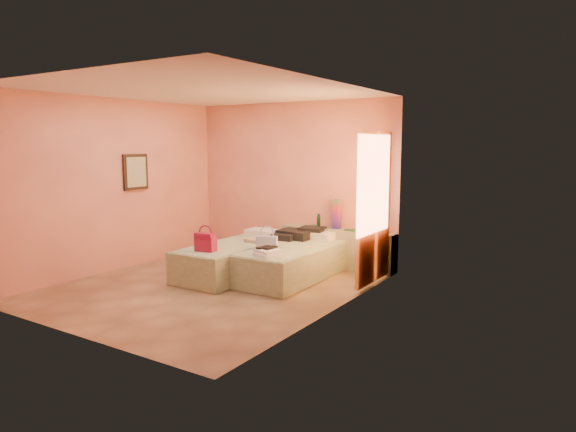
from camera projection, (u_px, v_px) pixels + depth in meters
name	position (u px, v px, depth m)	size (l,w,h in m)	color
ground	(211.00, 287.00, 7.48)	(4.50, 4.50, 0.00)	tan
room_walls	(244.00, 163.00, 7.59)	(4.02, 4.51, 2.81)	#F7A284
headboard_ledge	(337.00, 248.00, 8.66)	(2.05, 0.30, 0.65)	#9BA184
bed_left	(234.00, 259.00, 8.14)	(0.90, 2.00, 0.50)	#ABC49E
bed_right	(293.00, 263.00, 7.92)	(0.90, 2.00, 0.50)	#ABC49E
water_bottle	(319.00, 221.00, 8.80)	(0.06, 0.06, 0.22)	#153B25
rainbow_box	(337.00, 214.00, 8.63)	(0.11, 0.11, 0.49)	#A1133B
small_dish	(314.00, 226.00, 8.84)	(0.13, 0.13, 0.03)	#4D8E6F
green_book	(351.00, 230.00, 8.44)	(0.18, 0.13, 0.03)	#26482E
flower_vase	(376.00, 225.00, 8.23)	(0.19, 0.19, 0.25)	silver
magenta_handbag	(206.00, 242.00, 7.55)	(0.30, 0.17, 0.28)	#A1133B
khaki_garment	(258.00, 241.00, 8.24)	(0.34, 0.28, 0.06)	tan
clothes_pile	(298.00, 233.00, 8.54)	(0.61, 0.61, 0.18)	black
blue_handbag	(267.00, 243.00, 7.69)	(0.31, 0.13, 0.20)	#3E4C95
towel_stack	(268.00, 253.00, 7.20)	(0.35, 0.30, 0.10)	silver
sandal_pair	(267.00, 248.00, 7.26)	(0.17, 0.23, 0.02)	black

